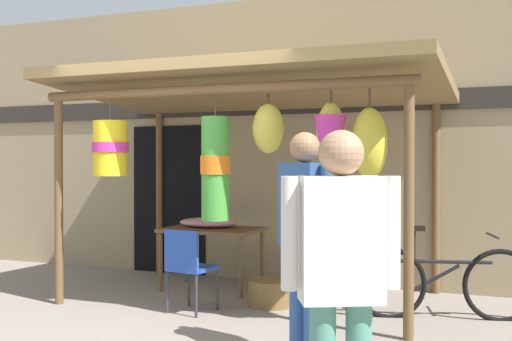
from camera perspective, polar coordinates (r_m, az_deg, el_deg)
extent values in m
plane|color=gray|center=(6.34, -7.46, -13.03)|extent=(30.00, 30.00, 0.00)
cube|color=#9E8966|center=(8.26, 0.50, 2.78)|extent=(12.47, 0.25, 3.60)
cube|color=#2D2823|center=(8.16, 0.13, 5.84)|extent=(11.23, 0.04, 0.24)
cube|color=black|center=(8.72, -7.84, -2.59)|extent=(1.10, 0.03, 2.00)
cylinder|color=brown|center=(7.06, -17.33, -2.59)|extent=(0.09, 0.09, 2.20)
cylinder|color=brown|center=(5.52, 13.59, -3.51)|extent=(0.09, 0.09, 2.20)
cylinder|color=brown|center=(8.75, -8.69, -1.92)|extent=(0.09, 0.09, 2.20)
cylinder|color=brown|center=(7.57, 15.90, -2.36)|extent=(0.09, 0.09, 2.20)
cylinder|color=brown|center=(6.09, -3.82, 7.29)|extent=(3.86, 0.10, 0.10)
cylinder|color=brown|center=(8.01, 2.70, 6.80)|extent=(3.86, 0.10, 0.10)
cube|color=olive|center=(7.04, -0.12, 7.39)|extent=(4.16, 2.57, 0.34)
cylinder|color=brown|center=(6.68, -12.98, 5.32)|extent=(0.01, 0.01, 0.22)
cylinder|color=yellow|center=(6.66, -12.97, 1.96)|extent=(0.35, 0.35, 0.57)
cylinder|color=#D13399|center=(6.66, -12.97, 2.05)|extent=(0.37, 0.37, 0.10)
cylinder|color=brown|center=(6.10, -3.68, 5.83)|extent=(0.01, 0.01, 0.21)
cylinder|color=green|center=(6.08, -3.67, 0.17)|extent=(0.27, 0.27, 1.00)
cylinder|color=orange|center=(6.08, -3.67, 0.49)|extent=(0.29, 0.29, 0.18)
cylinder|color=brown|center=(5.71, 6.70, 6.08)|extent=(0.01, 0.01, 0.23)
cone|color=#D13399|center=(5.68, 6.69, 0.45)|extent=(0.28, 0.28, 0.89)
cylinder|color=green|center=(5.68, 6.69, -0.05)|extent=(0.31, 0.31, 0.16)
cylinder|color=#4C3D23|center=(5.65, 10.18, 6.44)|extent=(0.02, 0.02, 0.16)
ellipsoid|color=yellow|center=(5.63, 10.17, 2.43)|extent=(0.31, 0.27, 0.63)
cylinder|color=#4C3D23|center=(5.75, 6.74, 6.65)|extent=(0.02, 0.02, 0.10)
ellipsoid|color=gold|center=(5.72, 6.73, 3.35)|extent=(0.26, 0.22, 0.56)
cylinder|color=#4C3D23|center=(5.97, 1.12, 6.49)|extent=(0.02, 0.02, 0.09)
ellipsoid|color=gold|center=(5.95, 1.12, 3.81)|extent=(0.30, 0.25, 0.47)
cube|color=brown|center=(7.54, -3.98, -5.33)|extent=(1.13, 0.75, 0.04)
cylinder|color=brown|center=(7.55, -8.60, -8.12)|extent=(0.05, 0.05, 0.69)
cylinder|color=brown|center=(7.09, -1.36, -8.70)|extent=(0.05, 0.05, 0.69)
cylinder|color=brown|center=(8.11, -6.25, -7.51)|extent=(0.05, 0.05, 0.69)
cylinder|color=brown|center=(7.68, 0.57, -7.97)|extent=(0.05, 0.05, 0.69)
ellipsoid|color=pink|center=(7.64, -4.33, -4.69)|extent=(0.72, 0.50, 0.11)
ellipsoid|color=yellow|center=(7.54, -3.77, -4.71)|extent=(0.32, 0.25, 0.08)
cube|color=#2347A8|center=(6.49, -5.74, -8.74)|extent=(0.46, 0.46, 0.04)
cube|color=#2347A8|center=(6.31, -6.73, -7.16)|extent=(0.40, 0.10, 0.40)
cylinder|color=#333338|center=(6.57, -3.50, -10.57)|extent=(0.03, 0.03, 0.44)
cylinder|color=#333338|center=(6.77, -6.05, -10.22)|extent=(0.03, 0.03, 0.44)
cylinder|color=#333338|center=(6.28, -5.40, -11.10)|extent=(0.03, 0.03, 0.44)
cylinder|color=#333338|center=(6.50, -8.00, -10.70)|extent=(0.03, 0.03, 0.44)
cylinder|color=brown|center=(6.76, 1.32, -10.95)|extent=(0.48, 0.48, 0.27)
torus|color=black|center=(6.56, 21.14, -9.66)|extent=(0.70, 0.24, 0.71)
torus|color=black|center=(6.38, 11.92, -9.91)|extent=(0.70, 0.24, 0.71)
cylinder|color=black|center=(6.41, 16.60, -7.88)|extent=(0.86, 0.27, 0.04)
cylinder|color=black|center=(6.42, 15.71, -9.40)|extent=(0.49, 0.16, 0.31)
cylinder|color=black|center=(6.35, 14.05, -6.50)|extent=(0.03, 0.03, 0.30)
cube|color=black|center=(6.33, 14.05, -5.06)|extent=(0.21, 0.13, 0.05)
cylinder|color=#262628|center=(6.47, 20.49, -5.50)|extent=(0.14, 0.43, 0.02)
cube|color=silver|center=(3.15, 7.65, -6.13)|extent=(0.46, 0.38, 0.62)
cylinder|color=silver|center=(3.10, 3.03, -5.65)|extent=(0.08, 0.08, 0.56)
cylinder|color=silver|center=(3.21, 12.13, -5.45)|extent=(0.08, 0.08, 0.56)
sphere|color=tan|center=(3.13, 7.67, 1.58)|extent=(0.23, 0.23, 0.23)
cylinder|color=#2D5193|center=(4.93, 5.07, -11.90)|extent=(0.13, 0.13, 0.86)
cylinder|color=#2D5193|center=(5.07, 3.77, -11.55)|extent=(0.13, 0.13, 0.86)
cube|color=#2D5193|center=(4.89, 4.42, -3.08)|extent=(0.45, 0.41, 0.65)
cylinder|color=#2D5193|center=(4.69, 6.35, -2.85)|extent=(0.08, 0.08, 0.58)
cylinder|color=#2D5193|center=(5.09, 2.65, -2.56)|extent=(0.08, 0.08, 0.58)
sphere|color=#9E704C|center=(4.88, 4.43, 2.09)|extent=(0.24, 0.24, 0.24)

